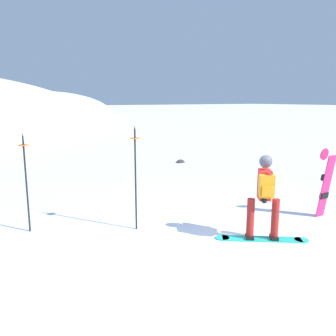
{
  "coord_description": "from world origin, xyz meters",
  "views": [
    {
      "loc": [
        -4.51,
        -4.99,
        2.76
      ],
      "look_at": [
        0.24,
        2.72,
        1.0
      ],
      "focal_mm": 37.93,
      "sensor_mm": 36.0,
      "label": 1
    }
  ],
  "objects": [
    {
      "name": "ground_plane",
      "position": [
        0.0,
        0.0,
        0.0
      ],
      "size": [
        300.0,
        300.0,
        0.0
      ],
      "primitive_type": "plane",
      "color": "white"
    },
    {
      "name": "ridge_peak_far",
      "position": [
        8.25,
        52.46,
        0.0
      ],
      "size": [
        21.63,
        19.47,
        7.96
      ],
      "color": "white",
      "rests_on": "ground"
    },
    {
      "name": "snowboarder_main",
      "position": [
        0.57,
        -0.3,
        0.92
      ],
      "size": [
        1.54,
        1.19,
        1.71
      ],
      "color": "#23B7A3",
      "rests_on": "ground"
    },
    {
      "name": "spare_snowboard",
      "position": [
        2.85,
        -0.05,
        0.84
      ],
      "size": [
        0.28,
        0.26,
        1.65
      ],
      "color": "#D11E5B",
      "rests_on": "ground"
    },
    {
      "name": "piste_marker_near",
      "position": [
        -3.27,
        2.64,
        1.2
      ],
      "size": [
        0.2,
        0.2,
        2.11
      ],
      "color": "black",
      "rests_on": "ground"
    },
    {
      "name": "piste_marker_far",
      "position": [
        -1.28,
        1.57,
        1.26
      ],
      "size": [
        0.2,
        0.2,
        2.23
      ],
      "color": "black",
      "rests_on": "ground"
    },
    {
      "name": "rock_dark",
      "position": [
        4.06,
        7.87,
        0.0
      ],
      "size": [
        0.4,
        0.34,
        0.28
      ],
      "color": "#383333",
      "rests_on": "ground"
    }
  ]
}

